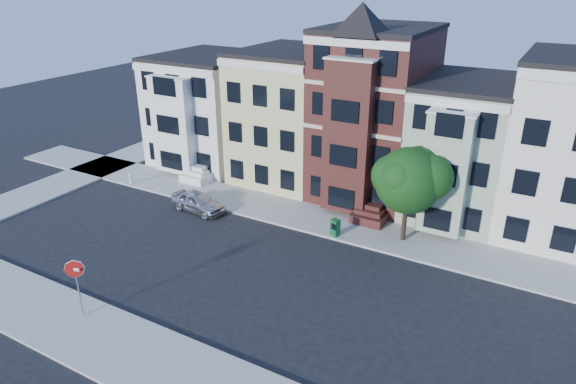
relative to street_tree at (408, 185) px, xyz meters
The scene contains 13 objects.
ground 10.09m from the street_tree, 120.50° to the right, with size 120.00×120.00×0.00m, color black.
far_sidewalk 6.07m from the street_tree, behind, with size 60.00×4.00×0.15m, color #9E9B93.
near_sidewalk 17.14m from the street_tree, 106.44° to the right, with size 60.00×4.00×0.15m, color #9E9B93.
cross_sidewalk 28.16m from the street_tree, 163.29° to the right, with size 4.00×60.00×0.15m, color #9E9B93.
house_white 20.77m from the street_tree, 161.83° to the left, with size 8.00×9.00×9.00m, color white.
house_yellow 13.44m from the street_tree, 151.10° to the left, with size 7.00×9.00×10.00m, color #D5CB89.
house_brown 8.29m from the street_tree, 126.13° to the left, with size 7.00×9.00×12.00m, color #401A16.
house_green 6.74m from the street_tree, 74.69° to the left, with size 6.00×9.00×9.00m, color #99AB8F.
street_tree is the anchor object (origin of this frame).
parked_car 14.70m from the street_tree, 168.65° to the right, with size 1.69×4.21×1.43m, color #ADAFB5.
newspaper_box 5.32m from the street_tree, 157.36° to the right, with size 0.51×0.45×1.13m, color #0F622C.
fire_hydrant 22.06m from the street_tree, behind, with size 0.23×0.23×0.65m, color silver.
stop_sign 19.11m from the street_tree, 126.59° to the right, with size 0.97×0.14×3.53m, color #AC1814, non-canonical shape.
Camera 1 is at (12.44, -20.36, 15.86)m, focal length 32.00 mm.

